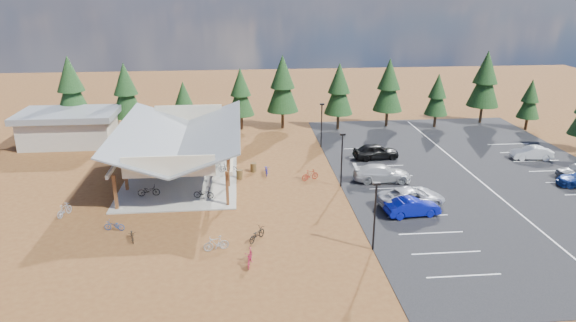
{
  "coord_description": "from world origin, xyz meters",
  "views": [
    {
      "loc": [
        -4.02,
        -41.64,
        18.03
      ],
      "look_at": [
        0.3,
        4.55,
        1.76
      ],
      "focal_mm": 32.0,
      "sensor_mm": 36.0,
      "label": 1
    }
  ],
  "objects_px": {
    "bike_7": "(203,145)",
    "bike_8": "(132,235)",
    "bike_0": "(149,191)",
    "bike_5": "(216,167)",
    "trash_bin_0": "(240,174)",
    "trash_bin_1": "(253,167)",
    "lamp_post_1": "(342,156)",
    "bike_pavilion": "(180,136)",
    "bike_6": "(209,161)",
    "bike_16": "(229,168)",
    "bike_3": "(168,154)",
    "lamp_post_0": "(375,211)",
    "bike_1": "(150,173)",
    "bike_4": "(204,193)",
    "lamp_post_2": "(322,122)",
    "car_9": "(531,153)",
    "bike_15": "(310,175)",
    "car_1": "(412,207)",
    "bike_11": "(250,257)",
    "car_4": "(376,151)",
    "bike_12": "(257,234)",
    "outbuilding": "(69,127)",
    "bike_10": "(114,225)",
    "bike_13": "(216,243)",
    "car_3": "(382,173)",
    "bike_14": "(266,170)",
    "car_2": "(412,197)"
  },
  "relations": [
    {
      "from": "trash_bin_1",
      "to": "bike_7",
      "type": "height_order",
      "value": "bike_7"
    },
    {
      "from": "bike_13",
      "to": "bike_4",
      "type": "bearing_deg",
      "value": 175.49
    },
    {
      "from": "bike_5",
      "to": "bike_10",
      "type": "height_order",
      "value": "bike_5"
    },
    {
      "from": "lamp_post_2",
      "to": "car_9",
      "type": "distance_m",
      "value": 22.75
    },
    {
      "from": "bike_14",
      "to": "bike_16",
      "type": "height_order",
      "value": "bike_14"
    },
    {
      "from": "bike_0",
      "to": "bike_3",
      "type": "relative_size",
      "value": 1.2
    },
    {
      "from": "bike_11",
      "to": "trash_bin_0",
      "type": "bearing_deg",
      "value": 100.9
    },
    {
      "from": "bike_7",
      "to": "bike_8",
      "type": "height_order",
      "value": "bike_7"
    },
    {
      "from": "bike_pavilion",
      "to": "bike_0",
      "type": "xyz_separation_m",
      "value": [
        -2.38,
        -5.88,
        -3.22
      ]
    },
    {
      "from": "bike_pavilion",
      "to": "bike_16",
      "type": "relative_size",
      "value": 11.33
    },
    {
      "from": "car_4",
      "to": "bike_7",
      "type": "bearing_deg",
      "value": 69.72
    },
    {
      "from": "bike_15",
      "to": "car_3",
      "type": "relative_size",
      "value": 0.33
    },
    {
      "from": "lamp_post_0",
      "to": "car_9",
      "type": "relative_size",
      "value": 1.23
    },
    {
      "from": "bike_15",
      "to": "bike_pavilion",
      "type": "bearing_deg",
      "value": 53.14
    },
    {
      "from": "bike_1",
      "to": "car_1",
      "type": "bearing_deg",
      "value": -108.84
    },
    {
      "from": "bike_8",
      "to": "car_1",
      "type": "distance_m",
      "value": 21.96
    },
    {
      "from": "bike_pavilion",
      "to": "lamp_post_0",
      "type": "relative_size",
      "value": 3.77
    },
    {
      "from": "bike_6",
      "to": "bike_12",
      "type": "height_order",
      "value": "bike_12"
    },
    {
      "from": "bike_12",
      "to": "bike_0",
      "type": "bearing_deg",
      "value": -8.89
    },
    {
      "from": "bike_0",
      "to": "bike_1",
      "type": "bearing_deg",
      "value": 4.17
    },
    {
      "from": "trash_bin_1",
      "to": "bike_16",
      "type": "relative_size",
      "value": 0.53
    },
    {
      "from": "lamp_post_1",
      "to": "bike_14",
      "type": "height_order",
      "value": "lamp_post_1"
    },
    {
      "from": "bike_1",
      "to": "bike_11",
      "type": "height_order",
      "value": "bike_11"
    },
    {
      "from": "lamp_post_1",
      "to": "trash_bin_1",
      "type": "xyz_separation_m",
      "value": [
        -7.99,
        4.65,
        -2.53
      ]
    },
    {
      "from": "lamp_post_1",
      "to": "bike_12",
      "type": "xyz_separation_m",
      "value": [
        -8.17,
        -9.84,
        -2.48
      ]
    },
    {
      "from": "lamp_post_0",
      "to": "bike_6",
      "type": "height_order",
      "value": "lamp_post_0"
    },
    {
      "from": "bike_0",
      "to": "bike_15",
      "type": "relative_size",
      "value": 1.08
    },
    {
      "from": "bike_7",
      "to": "trash_bin_0",
      "type": "bearing_deg",
      "value": -148.49
    },
    {
      "from": "car_2",
      "to": "bike_pavilion",
      "type": "bearing_deg",
      "value": 51.89
    },
    {
      "from": "bike_12",
      "to": "bike_5",
      "type": "bearing_deg",
      "value": -41.12
    },
    {
      "from": "bike_0",
      "to": "bike_15",
      "type": "xyz_separation_m",
      "value": [
        14.74,
        2.71,
        -0.07
      ]
    },
    {
      "from": "lamp_post_0",
      "to": "bike_6",
      "type": "xyz_separation_m",
      "value": [
        -12.48,
        19.03,
        -2.47
      ]
    },
    {
      "from": "bike_1",
      "to": "bike_4",
      "type": "bearing_deg",
      "value": -129.29
    },
    {
      "from": "bike_pavilion",
      "to": "bike_8",
      "type": "relative_size",
      "value": 12.19
    },
    {
      "from": "bike_16",
      "to": "bike_15",
      "type": "bearing_deg",
      "value": 81.07
    },
    {
      "from": "trash_bin_0",
      "to": "bike_7",
      "type": "height_order",
      "value": "bike_7"
    },
    {
      "from": "bike_7",
      "to": "bike_8",
      "type": "xyz_separation_m",
      "value": [
        -3.82,
        -21.31,
        -0.17
      ]
    },
    {
      "from": "bike_6",
      "to": "bike_12",
      "type": "xyz_separation_m",
      "value": [
        4.31,
        -16.87,
        -0.0
      ]
    },
    {
      "from": "bike_5",
      "to": "bike_8",
      "type": "distance_m",
      "value": 14.72
    },
    {
      "from": "bike_pavilion",
      "to": "bike_11",
      "type": "height_order",
      "value": "bike_pavilion"
    },
    {
      "from": "trash_bin_0",
      "to": "bike_8",
      "type": "relative_size",
      "value": 0.57
    },
    {
      "from": "bike_0",
      "to": "bike_5",
      "type": "bearing_deg",
      "value": -50.22
    },
    {
      "from": "trash_bin_1",
      "to": "bike_8",
      "type": "xyz_separation_m",
      "value": [
        -9.3,
        -13.66,
        -0.03
      ]
    },
    {
      "from": "lamp_post_0",
      "to": "bike_16",
      "type": "distance_m",
      "value": 19.99
    },
    {
      "from": "lamp_post_2",
      "to": "bike_7",
      "type": "bearing_deg",
      "value": 178.73
    },
    {
      "from": "outbuilding",
      "to": "car_9",
      "type": "height_order",
      "value": "outbuilding"
    },
    {
      "from": "bike_pavilion",
      "to": "bike_6",
      "type": "bearing_deg",
      "value": 38.88
    },
    {
      "from": "bike_0",
      "to": "bike_3",
      "type": "height_order",
      "value": "bike_0"
    },
    {
      "from": "trash_bin_1",
      "to": "outbuilding",
      "type": "bearing_deg",
      "value": 151.62
    },
    {
      "from": "bike_15",
      "to": "car_4",
      "type": "relative_size",
      "value": 0.37
    }
  ]
}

